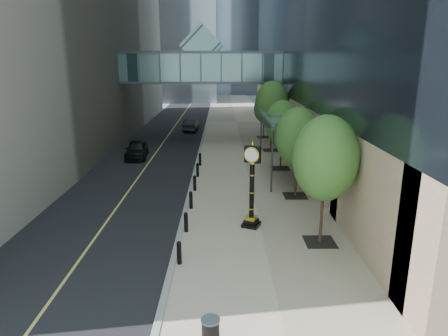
% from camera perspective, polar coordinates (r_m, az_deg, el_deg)
% --- Properties ---
extents(ground, '(320.00, 320.00, 0.00)m').
position_cam_1_polar(ground, '(16.20, 3.15, -15.34)').
color(ground, gray).
rests_on(ground, ground).
extents(road, '(8.00, 180.00, 0.02)m').
position_cam_1_polar(road, '(54.89, -6.66, 6.47)').
color(road, black).
rests_on(road, ground).
extents(sidewalk, '(8.00, 180.00, 0.06)m').
position_cam_1_polar(sidewalk, '(54.58, 1.77, 6.54)').
color(sidewalk, tan).
rests_on(sidewalk, ground).
extents(curb, '(0.25, 180.00, 0.07)m').
position_cam_1_polar(curb, '(54.58, -2.46, 6.54)').
color(curb, gray).
rests_on(curb, ground).
extents(skywalk, '(17.00, 4.20, 5.80)m').
position_cam_1_polar(skywalk, '(41.98, -3.20, 14.46)').
color(skywalk, '#456A6F').
rests_on(skywalk, ground).
extents(entrance_canopy, '(3.00, 8.00, 4.38)m').
position_cam_1_polar(entrance_canopy, '(28.56, 8.67, 6.90)').
color(entrance_canopy, '#383F44').
rests_on(entrance_canopy, ground).
extents(bollard_row, '(0.20, 16.20, 0.90)m').
position_cam_1_polar(bollard_row, '(24.25, -4.46, -3.41)').
color(bollard_row, black).
rests_on(bollard_row, sidewalk).
extents(street_trees, '(3.10, 28.56, 6.37)m').
position_cam_1_polar(street_trees, '(29.62, 8.58, 6.66)').
color(street_trees, black).
rests_on(street_trees, sidewalk).
extents(street_clock, '(1.06, 1.06, 4.33)m').
position_cam_1_polar(street_clock, '(19.87, 3.99, -3.29)').
color(street_clock, black).
rests_on(street_clock, sidewalk).
extents(trash_bin, '(0.63, 0.63, 0.90)m').
position_cam_1_polar(trash_bin, '(12.57, -1.94, -22.65)').
color(trash_bin, black).
rests_on(trash_bin, sidewalk).
extents(pedestrian, '(0.66, 0.55, 1.54)m').
position_cam_1_polar(pedestrian, '(26.68, 10.92, -1.18)').
color(pedestrian, beige).
rests_on(pedestrian, sidewalk).
extents(car_near, '(2.11, 4.46, 1.47)m').
position_cam_1_polar(car_near, '(35.35, -12.38, 2.63)').
color(car_near, black).
rests_on(car_near, road).
extents(car_far, '(1.80, 4.40, 1.42)m').
position_cam_1_polar(car_far, '(48.07, -4.75, 6.16)').
color(car_far, black).
rests_on(car_far, road).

